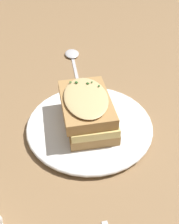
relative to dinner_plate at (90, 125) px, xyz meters
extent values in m
plane|color=olive|center=(-0.02, 0.01, -0.01)|extent=(2.40, 2.40, 0.00)
cylinder|color=white|center=(0.00, 0.00, 0.00)|extent=(0.24, 0.24, 0.01)
torus|color=white|center=(0.00, 0.00, 0.00)|extent=(0.26, 0.26, 0.01)
cube|color=#B2844C|center=(0.00, 0.00, 0.02)|extent=(0.17, 0.16, 0.02)
cube|color=#EAD17A|center=(0.00, 0.00, 0.04)|extent=(0.17, 0.15, 0.02)
cube|color=#B2844C|center=(0.00, 0.01, 0.06)|extent=(0.17, 0.16, 0.02)
ellipsoid|color=#DBBC7F|center=(0.00, 0.01, 0.07)|extent=(0.15, 0.14, 0.01)
cube|color=#2D6028|center=(0.03, 0.00, 0.08)|extent=(0.01, 0.01, 0.00)
cube|color=#2D6028|center=(0.02, 0.05, 0.08)|extent=(0.01, 0.01, 0.00)
cube|color=#2D6028|center=(0.04, 0.01, 0.08)|extent=(0.00, 0.00, 0.00)
cube|color=#2D6028|center=(0.03, 0.04, 0.08)|extent=(0.01, 0.01, 0.00)
cube|color=#2D6028|center=(0.03, 0.02, 0.08)|extent=(0.00, 0.01, 0.00)
cube|color=silver|center=(0.19, 0.13, -0.01)|extent=(0.09, 0.07, 0.00)
ellipsoid|color=silver|center=(0.25, 0.18, 0.00)|extent=(0.07, 0.06, 0.01)
camera|label=1|loc=(-0.35, -0.17, 0.37)|focal=42.00mm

